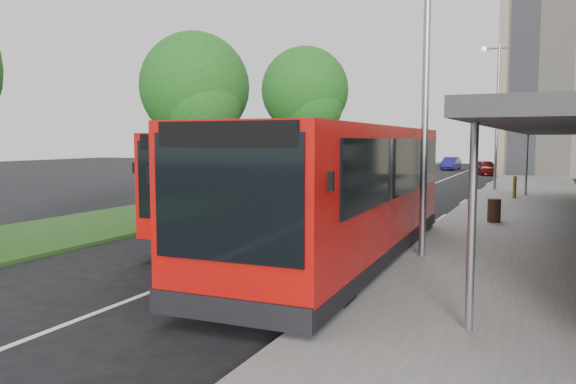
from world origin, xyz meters
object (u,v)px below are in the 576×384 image
bus_second (276,183)px  litter_bin (494,210)px  bollard (515,187)px  car_near (486,167)px  tree_mid (195,95)px  car_far (451,164)px  lamp_post_near (422,63)px  lamp_post_far (496,107)px  bus_main (343,194)px  tree_far (305,96)px

bus_second → litter_bin: size_ratio=13.99×
bus_second → bollard: size_ratio=10.47×
car_near → tree_mid: bearing=-127.9°
tree_mid → bus_second: (6.12, -4.59, -3.27)m
car_far → bollard: bearing=-72.5°
litter_bin → bus_second: bearing=-145.8°
car_near → litter_bin: bearing=-104.2°
tree_mid → car_far: size_ratio=2.00×
lamp_post_near → car_far: lamp_post_near is taller
lamp_post_near → lamp_post_far: size_ratio=1.00×
bus_main → car_near: (-0.27, 36.63, -1.04)m
bus_main → car_near: bearing=88.3°
tree_far → car_far: tree_far is taller
tree_mid → lamp_post_near: bearing=-32.4°
tree_far → lamp_post_far: bearing=4.9°
bollard → car_far: car_far is taller
tree_mid → car_near: bearing=72.3°
lamp_post_near → car_far: 43.05m
litter_bin → bollard: size_ratio=0.75×
lamp_post_far → car_near: lamp_post_far is taller
bollard → bus_second: bearing=-116.5°
bus_main → car_far: 43.48m
lamp_post_far → bus_main: size_ratio=0.70×
tree_far → bus_second: (6.12, -16.59, -4.02)m
tree_far → car_near: (9.21, 16.77, -4.99)m
bus_second → bollard: bearing=60.9°
bus_second → bollard: bus_second is taller
bus_second → litter_bin: 7.52m
bus_main → bus_second: (-3.35, 3.27, -0.07)m
bus_second → car_near: 33.51m
tree_far → bus_main: size_ratio=0.75×
bus_second → litter_bin: bus_second is taller
tree_far → car_near: tree_far is taller
tree_far → lamp_post_near: 22.08m
tree_far → bus_main: (9.47, -19.86, -3.95)m
bus_main → litter_bin: (2.81, 7.45, -1.11)m
tree_far → litter_bin: bearing=-45.3°
bollard → bus_main: bearing=-100.6°
litter_bin → car_near: car_near is taller
tree_mid → car_far: 36.06m
lamp_post_far → car_near: size_ratio=2.21×
litter_bin → car_near: 29.34m
tree_far → car_near: bearing=61.2°
lamp_post_near → lamp_post_far: 20.00m
tree_far → bollard: tree_far is taller
bus_second → bollard: 14.28m
lamp_post_near → lamp_post_far: same height
bus_main → litter_bin: 8.04m
lamp_post_far → tree_far: bearing=-175.1°
tree_mid → litter_bin: bearing=-1.9°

